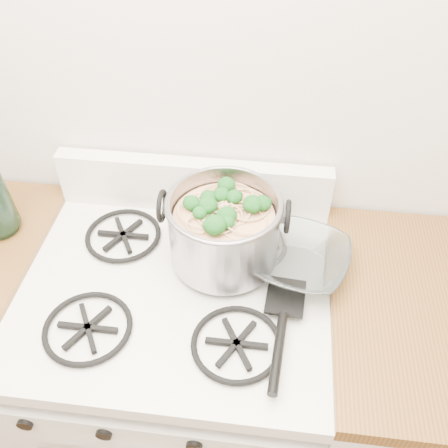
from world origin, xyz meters
The scene contains 5 objects.
gas_range centered at (0.00, 1.26, 0.44)m, with size 0.76×0.66×0.92m.
counter_left centered at (-0.51, 1.26, 0.46)m, with size 0.25×0.65×0.92m.
stock_pot centered at (0.11, 1.37, 1.01)m, with size 0.31×0.28×0.19m.
spatula centered at (0.27, 1.25, 0.94)m, with size 0.29×0.31×0.02m, color black, non-canonical shape.
glass_bowl centered at (0.30, 1.35, 0.94)m, with size 0.10×0.10×0.02m, color white.
Camera 1 is at (0.22, 0.50, 1.86)m, focal length 40.00 mm.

